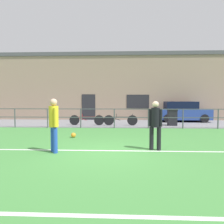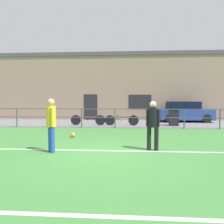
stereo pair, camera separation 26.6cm
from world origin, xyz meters
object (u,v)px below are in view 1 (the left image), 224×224
(player_striker, at_px, (54,122))
(parked_car_red, at_px, (182,112))
(bicycle_parked_0, at_px, (120,120))
(player_goalkeeper, at_px, (155,122))
(trash_bin_0, at_px, (172,117))
(bicycle_parked_1, at_px, (87,120))
(soccer_ball_match, at_px, (73,135))

(player_striker, relative_size, parked_car_red, 0.45)
(bicycle_parked_0, bearing_deg, parked_car_red, 30.65)
(player_goalkeeper, height_order, trash_bin_0, player_goalkeeper)
(parked_car_red, bearing_deg, bicycle_parked_1, -158.05)
(player_goalkeeper, bearing_deg, soccer_ball_match, -21.77)
(player_striker, xyz_separation_m, bicycle_parked_1, (-0.12, 7.26, -0.62))
(bicycle_parked_1, bearing_deg, player_striker, -89.05)
(player_striker, height_order, bicycle_parked_0, player_striker)
(player_goalkeeper, distance_m, parked_car_red, 10.15)
(player_goalkeeper, bearing_deg, bicycle_parked_0, -67.03)
(player_striker, bearing_deg, bicycle_parked_0, -48.11)
(player_striker, distance_m, bicycle_parked_1, 7.29)
(bicycle_parked_0, bearing_deg, soccer_ball_match, -114.39)
(player_goalkeeper, bearing_deg, player_striker, 20.89)
(parked_car_red, height_order, bicycle_parked_0, parked_car_red)
(player_goalkeeper, xyz_separation_m, bicycle_parked_0, (-1.22, 6.79, -0.57))
(player_goalkeeper, height_order, player_striker, player_striker)
(bicycle_parked_0, xyz_separation_m, bicycle_parked_1, (-2.19, 0.00, -0.00))
(player_striker, height_order, soccer_ball_match, player_striker)
(parked_car_red, height_order, bicycle_parked_1, parked_car_red)
(player_striker, relative_size, soccer_ball_match, 7.90)
(trash_bin_0, bearing_deg, bicycle_parked_1, -179.11)
(parked_car_red, distance_m, bicycle_parked_0, 5.43)
(player_goalkeeper, height_order, bicycle_parked_1, player_goalkeeper)
(parked_car_red, bearing_deg, player_striker, -123.88)
(bicycle_parked_0, relative_size, bicycle_parked_1, 0.96)
(soccer_ball_match, relative_size, bicycle_parked_1, 0.10)
(bicycle_parked_0, relative_size, trash_bin_0, 2.10)
(parked_car_red, height_order, trash_bin_0, parked_car_red)
(bicycle_parked_1, bearing_deg, player_goalkeeper, -63.28)
(bicycle_parked_1, xyz_separation_m, trash_bin_0, (5.50, 0.09, 0.18))
(parked_car_red, relative_size, trash_bin_0, 3.73)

